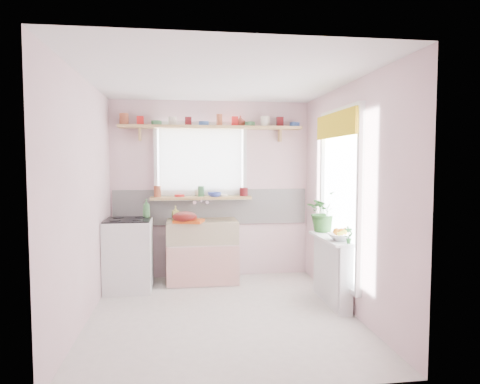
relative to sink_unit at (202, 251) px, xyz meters
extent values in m
plane|color=silver|center=(0.15, -1.29, -0.43)|extent=(3.20, 3.20, 0.00)
plane|color=white|center=(0.15, -1.29, 2.07)|extent=(3.20, 3.20, 0.00)
plane|color=silver|center=(0.15, 0.31, 0.82)|extent=(2.80, 0.00, 2.80)
plane|color=silver|center=(0.15, -2.89, 0.82)|extent=(2.80, 0.00, 2.80)
plane|color=silver|center=(-1.25, -1.29, 0.82)|extent=(0.00, 3.20, 3.20)
plane|color=silver|center=(1.55, -1.29, 0.82)|extent=(0.00, 3.20, 3.20)
cube|color=white|center=(0.15, 0.29, 0.57)|extent=(2.74, 0.03, 0.50)
cube|color=#CE8590|center=(0.15, 0.29, 0.37)|extent=(2.74, 0.02, 0.12)
cube|color=white|center=(0.00, 0.30, 1.22)|extent=(1.20, 0.01, 1.00)
cube|color=white|center=(0.00, 0.24, 1.22)|extent=(1.15, 0.02, 0.95)
cube|color=white|center=(1.54, -1.09, 0.82)|extent=(0.01, 1.10, 1.90)
cube|color=gold|center=(1.46, -1.09, 1.63)|extent=(0.03, 1.20, 0.28)
cube|color=white|center=(0.00, 0.01, -0.16)|extent=(0.85, 0.55, 0.55)
cube|color=#C7473A|center=(0.00, -0.27, -0.16)|extent=(0.95, 0.02, 0.53)
cube|color=#BEAF8B|center=(0.00, 0.01, 0.27)|extent=(0.95, 0.55, 0.30)
cylinder|color=silver|center=(0.00, 0.26, 0.67)|extent=(0.03, 0.22, 0.03)
cube|color=white|center=(-0.95, -0.24, 0.02)|extent=(0.58, 0.58, 0.90)
cube|color=black|center=(-0.95, -0.24, 0.47)|extent=(0.56, 0.56, 0.02)
cylinder|color=black|center=(-1.09, -0.38, 0.49)|extent=(0.14, 0.14, 0.01)
cylinder|color=black|center=(-0.81, -0.38, 0.49)|extent=(0.14, 0.14, 0.01)
cylinder|color=black|center=(-1.09, -0.10, 0.49)|extent=(0.14, 0.14, 0.01)
cylinder|color=black|center=(-0.81, -0.10, 0.49)|extent=(0.14, 0.14, 0.01)
cube|color=white|center=(1.45, -1.09, -0.06)|extent=(0.15, 0.90, 0.75)
cube|color=white|center=(1.42, -1.09, 0.33)|extent=(0.22, 0.95, 0.03)
cube|color=tan|center=(0.00, 0.19, 0.71)|extent=(1.40, 0.22, 0.04)
cube|color=tan|center=(0.15, 0.18, 1.69)|extent=(2.52, 0.24, 0.04)
cylinder|color=#A55133|center=(-1.03, 0.18, 1.77)|extent=(0.11, 0.11, 0.12)
cylinder|color=red|center=(-0.82, 0.18, 1.77)|extent=(0.11, 0.11, 0.12)
cylinder|color=#3F7F4C|center=(-0.60, 0.18, 1.74)|extent=(0.11, 0.11, 0.06)
cylinder|color=silver|center=(-0.39, 0.18, 1.77)|extent=(0.11, 0.11, 0.12)
cylinder|color=#590F14|center=(-0.17, 0.18, 1.77)|extent=(0.11, 0.11, 0.12)
cylinder|color=#3359A5|center=(0.04, 0.18, 1.74)|extent=(0.11, 0.11, 0.06)
cylinder|color=#A55133|center=(0.26, 0.18, 1.77)|extent=(0.11, 0.11, 0.12)
cylinder|color=red|center=(0.47, 0.18, 1.77)|extent=(0.11, 0.11, 0.12)
cylinder|color=#3F7F4C|center=(0.69, 0.18, 1.74)|extent=(0.11, 0.11, 0.06)
cylinder|color=silver|center=(0.90, 0.18, 1.77)|extent=(0.11, 0.11, 0.12)
cylinder|color=#590F14|center=(1.12, 0.18, 1.77)|extent=(0.11, 0.11, 0.12)
cylinder|color=#3359A5|center=(1.33, 0.18, 1.74)|extent=(0.11, 0.11, 0.06)
cylinder|color=#A55133|center=(-0.62, 0.19, 0.79)|extent=(0.11, 0.11, 0.12)
cylinder|color=red|center=(-0.31, 0.19, 0.79)|extent=(0.11, 0.11, 0.12)
cylinder|color=#3F7F4C|center=(0.00, 0.19, 0.76)|extent=(0.11, 0.11, 0.06)
cylinder|color=silver|center=(0.31, 0.19, 0.79)|extent=(0.11, 0.11, 0.12)
cylinder|color=#590F14|center=(0.62, 0.19, 0.79)|extent=(0.11, 0.11, 0.12)
cube|color=#E85614|center=(-0.18, -0.19, 0.44)|extent=(0.42, 0.36, 0.04)
ellipsoid|color=maroon|center=(-0.23, -0.19, 0.49)|extent=(0.42, 0.42, 0.15)
imported|color=#2A5C25|center=(1.48, -0.69, 0.60)|extent=(0.58, 0.55, 0.51)
imported|color=silver|center=(1.48, -1.29, 0.38)|extent=(0.31, 0.31, 0.07)
imported|color=#266127|center=(1.48, -1.49, 0.44)|extent=(0.11, 0.08, 0.19)
imported|color=#D2D25D|center=(-0.36, 0.06, 0.52)|extent=(0.10, 0.10, 0.19)
imported|color=beige|center=(-0.03, 0.25, 0.78)|extent=(0.15, 0.15, 0.10)
imported|color=#384FB9|center=(0.18, 0.13, 0.76)|extent=(0.22, 0.22, 0.06)
imported|color=#993C2F|center=(0.56, 0.24, 1.78)|extent=(0.17, 0.17, 0.15)
imported|color=#458A4A|center=(-0.73, -0.11, 0.61)|extent=(0.10, 0.10, 0.25)
sphere|color=orange|center=(1.48, -1.29, 0.44)|extent=(0.08, 0.08, 0.08)
sphere|color=orange|center=(1.54, -1.26, 0.44)|extent=(0.08, 0.08, 0.08)
sphere|color=orange|center=(1.43, -1.27, 0.44)|extent=(0.08, 0.08, 0.08)
cylinder|color=#FFF937|center=(1.50, -1.34, 0.45)|extent=(0.18, 0.04, 0.10)
camera|label=1|loc=(-0.27, -5.78, 1.21)|focal=32.00mm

